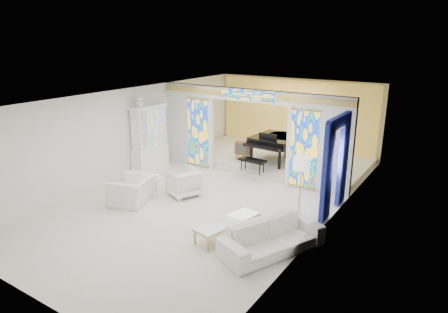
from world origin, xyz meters
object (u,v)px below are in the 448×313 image
Objects in this scene: china_cabinet at (149,139)px; tv_console at (243,148)px; sofa at (272,237)px; coffee_table at (228,222)px; grand_piano at (280,141)px; armchair_left at (132,190)px; armchair_right at (184,182)px.

china_cabinet reaches higher than tv_console.
coffee_table is (-1.23, 0.07, 0.01)m from sofa.
sofa is 6.31m from grand_piano.
grand_piano is at bearing 8.48° from tv_console.
armchair_left is at bearing -57.42° from china_cabinet.
china_cabinet is at bearing -166.65° from armchair_left.
armchair_left is 0.49× the size of sofa.
coffee_table is at bearing -77.89° from tv_console.
armchair_right is 0.48× the size of coffee_table.
armchair_left is at bearing -113.82° from tv_console.
armchair_left is at bearing -107.22° from grand_piano.
china_cabinet is 3.50m from tv_console.
china_cabinet is 2.80m from armchair_right.
coffee_table is at bearing 85.27° from armchair_right.
china_cabinet is 2.28× the size of armchair_left.
tv_console is at bearing 46.92° from china_cabinet.
coffee_table is (2.51, -1.46, -0.04)m from armchair_right.
sofa is at bearing -23.53° from china_cabinet.
tv_console is (-2.58, 5.13, 0.24)m from coffee_table.
armchair_left reaches higher than sofa.
coffee_table is 5.85m from grand_piano.
grand_piano is at bearing 140.13° from armchair_left.
sofa is 6.46m from tv_console.
tv_console is at bearing 60.27° from sofa.
armchair_right is 2.90m from coffee_table.
tv_console is at bearing -153.35° from armchair_right.
armchair_left is 4.62m from sofa.
grand_piano is at bearing 47.95° from sofa.
grand_piano is (-1.32, 5.67, 0.60)m from coffee_table.
sofa is at bearing -3.44° from coffee_table.
grand_piano reaches higher than armchair_left.
tv_console is (-3.81, 5.21, 0.26)m from sofa.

